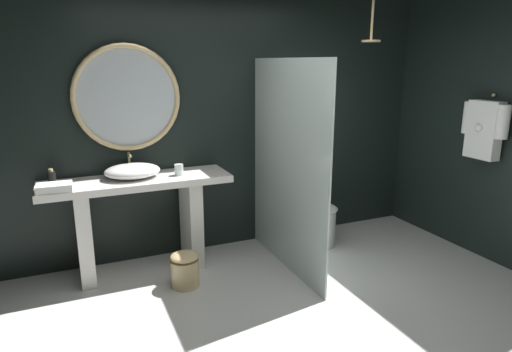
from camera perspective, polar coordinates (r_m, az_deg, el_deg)
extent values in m
plane|color=silver|center=(3.40, 6.94, -19.99)|extent=(5.76, 5.76, 0.00)
cube|color=black|center=(4.58, -4.67, 6.67)|extent=(4.80, 0.10, 2.60)
cube|color=black|center=(4.99, 26.82, 5.80)|extent=(0.10, 2.47, 2.60)
cube|color=silver|center=(4.15, -15.05, -0.71)|extent=(1.67, 0.51, 0.06)
cube|color=silver|center=(4.25, -21.20, -7.24)|extent=(0.12, 0.43, 0.84)
cube|color=silver|center=(4.37, -8.31, -5.75)|extent=(0.12, 0.43, 0.84)
ellipsoid|color=white|center=(4.15, -15.58, 0.62)|extent=(0.49, 0.40, 0.13)
cylinder|color=#D6B77F|center=(4.32, -15.97, 1.62)|extent=(0.02, 0.02, 0.20)
cylinder|color=#D6B77F|center=(4.24, -15.92, 2.61)|extent=(0.02, 0.14, 0.02)
cylinder|color=silver|center=(4.16, -9.88, 0.80)|extent=(0.08, 0.08, 0.10)
cylinder|color=black|center=(4.12, -24.77, -0.33)|extent=(0.07, 0.07, 0.12)
cylinder|color=#D6B77F|center=(4.10, -24.88, 0.67)|extent=(0.04, 0.04, 0.02)
torus|color=#D6B77F|center=(4.26, -16.19, 9.59)|extent=(0.97, 0.05, 0.97)
cylinder|color=#B2BCC1|center=(4.27, -16.21, 9.60)|extent=(0.90, 0.01, 0.90)
cube|color=silver|center=(4.08, 4.04, 1.09)|extent=(0.02, 1.45, 1.95)
cylinder|color=#D6B77F|center=(4.67, 14.70, 18.86)|extent=(0.02, 0.02, 0.38)
cylinder|color=#D6B77F|center=(4.66, 14.54, 16.43)|extent=(0.18, 0.18, 0.02)
sphere|color=#D6B77F|center=(4.80, 28.23, 9.14)|extent=(0.04, 0.04, 0.04)
cube|color=white|center=(4.78, 27.23, 5.28)|extent=(0.12, 0.32, 0.55)
cylinder|color=white|center=(4.65, 29.12, 6.09)|extent=(0.12, 0.12, 0.31)
cylinder|color=white|center=(4.88, 25.70, 6.80)|extent=(0.12, 0.12, 0.31)
sphere|color=white|center=(4.72, 26.69, 5.58)|extent=(0.07, 0.07, 0.07)
cylinder|color=white|center=(4.84, 7.80, -6.44)|extent=(0.40, 0.40, 0.40)
ellipsoid|color=white|center=(4.77, 7.89, -4.07)|extent=(0.42, 0.46, 0.02)
cube|color=white|center=(5.01, 6.23, -3.76)|extent=(0.41, 0.15, 0.31)
cylinder|color=#D6B77F|center=(4.03, -9.10, -12.18)|extent=(0.25, 0.25, 0.25)
ellipsoid|color=#D6B77F|center=(3.96, -9.19, -10.19)|extent=(0.25, 0.25, 0.07)
cube|color=white|center=(3.95, -24.49, -1.36)|extent=(0.28, 0.20, 0.06)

